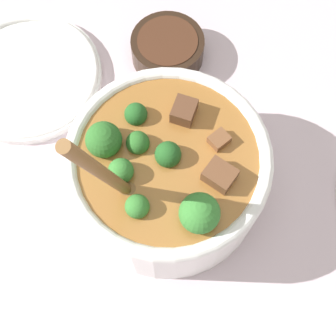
% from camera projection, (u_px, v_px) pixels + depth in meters
% --- Properties ---
extents(ground_plane, '(4.00, 4.00, 0.00)m').
position_uv_depth(ground_plane, '(168.00, 188.00, 0.59)').
color(ground_plane, silver).
extents(stew_bowl, '(0.23, 0.23, 0.26)m').
position_uv_depth(stew_bowl, '(167.00, 171.00, 0.53)').
color(stew_bowl, white).
rests_on(stew_bowl, ground_plane).
extents(condiment_bowl, '(0.10, 0.10, 0.04)m').
position_uv_depth(condiment_bowl, '(168.00, 48.00, 0.65)').
color(condiment_bowl, black).
rests_on(condiment_bowl, ground_plane).
extents(empty_plate, '(0.20, 0.20, 0.02)m').
position_uv_depth(empty_plate, '(27.00, 75.00, 0.64)').
color(empty_plate, white).
rests_on(empty_plate, ground_plane).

